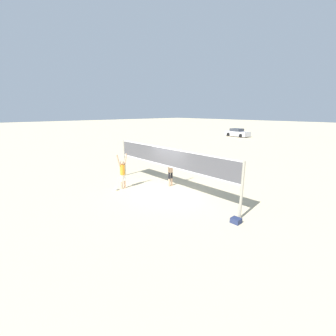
{
  "coord_description": "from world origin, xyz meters",
  "views": [
    {
      "loc": [
        8.76,
        -8.03,
        4.38
      ],
      "look_at": [
        0.0,
        0.0,
        1.36
      ],
      "focal_mm": 24.0,
      "sensor_mm": 36.0,
      "label": 1
    }
  ],
  "objects": [
    {
      "name": "parked_car_mid",
      "position": [
        -12.33,
        27.9,
        0.64
      ],
      "size": [
        4.41,
        2.25,
        1.41
      ],
      "rotation": [
        0.0,
        0.0,
        -0.12
      ],
      "color": "#B7B7BC",
      "rests_on": "ground_plane"
    },
    {
      "name": "volleyball",
      "position": [
        -2.14,
        -2.05,
        0.11
      ],
      "size": [
        0.21,
        0.21,
        0.21
      ],
      "color": "white",
      "rests_on": "ground_plane"
    },
    {
      "name": "player_blocker",
      "position": [
        -0.6,
        0.75,
        1.11
      ],
      "size": [
        0.28,
        0.7,
        2.12
      ],
      "rotation": [
        0.0,
        0.0,
        -1.57
      ],
      "color": "tan",
      "rests_on": "ground_plane"
    },
    {
      "name": "ground_plane",
      "position": [
        0.0,
        0.0,
        0.0
      ],
      "size": [
        200.0,
        200.0,
        0.0
      ],
      "primitive_type": "plane",
      "color": "beige"
    },
    {
      "name": "gear_bag",
      "position": [
        4.55,
        -0.46,
        0.11
      ],
      "size": [
        0.38,
        0.33,
        0.21
      ],
      "color": "navy",
      "rests_on": "ground_plane"
    },
    {
      "name": "player_spiker",
      "position": [
        -2.14,
        -1.57,
        1.07
      ],
      "size": [
        0.28,
        0.69,
        2.04
      ],
      "rotation": [
        0.0,
        0.0,
        1.57
      ],
      "color": "tan",
      "rests_on": "ground_plane"
    },
    {
      "name": "volleyball_net",
      "position": [
        0.0,
        0.0,
        1.78
      ],
      "size": [
        9.0,
        0.12,
        2.47
      ],
      "color": "gray",
      "rests_on": "ground_plane"
    }
  ]
}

